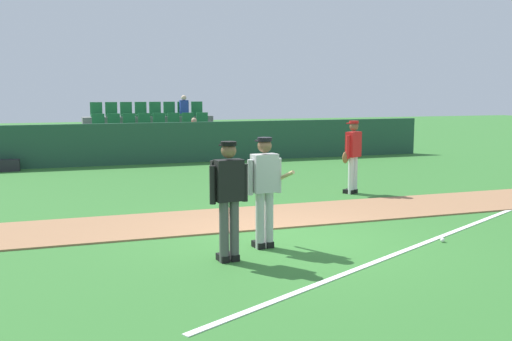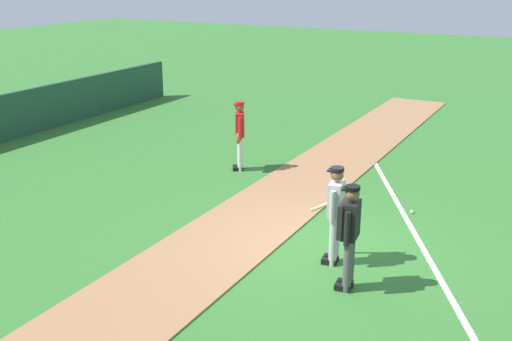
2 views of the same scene
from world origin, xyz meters
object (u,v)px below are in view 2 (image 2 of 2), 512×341
(batter_grey_jersey, at_px, (335,211))
(baseball, at_px, (412,212))
(runner_red_jersey, at_px, (240,133))
(umpire_home_plate, at_px, (349,232))

(batter_grey_jersey, distance_m, baseball, 3.10)
(batter_grey_jersey, distance_m, runner_red_jersey, 5.45)
(batter_grey_jersey, bearing_deg, runner_red_jersey, 47.35)
(batter_grey_jersey, relative_size, baseball, 23.78)
(umpire_home_plate, distance_m, runner_red_jersey, 6.34)
(runner_red_jersey, bearing_deg, baseball, -99.78)
(batter_grey_jersey, height_order, runner_red_jersey, same)
(umpire_home_plate, xyz_separation_m, runner_red_jersey, (4.44, 4.53, -0.04))
(runner_red_jersey, height_order, baseball, runner_red_jersey)
(umpire_home_plate, bearing_deg, batter_grey_jersey, 34.95)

